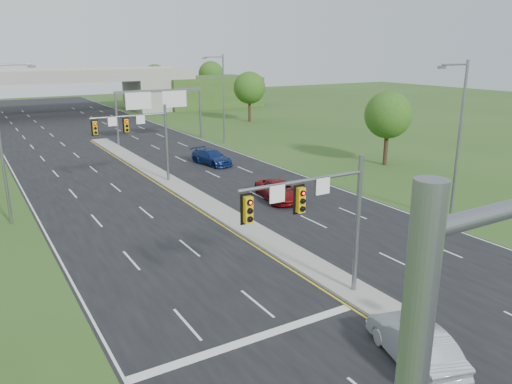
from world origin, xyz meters
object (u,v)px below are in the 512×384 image
at_px(overpass, 55,95).
at_px(car_far_a, 279,190).
at_px(sign_gantry, 159,101).
at_px(car_far_b, 212,157).
at_px(keep_right_sign, 429,304).
at_px(signal_mast_near, 322,210).
at_px(signal_mast_far, 141,133).
at_px(car_silver, 415,344).

relative_size(overpass, car_far_a, 14.64).
relative_size(sign_gantry, car_far_b, 2.20).
bearing_deg(car_far_b, keep_right_sign, -111.43).
xyz_separation_m(car_far_a, car_far_b, (0.95, 14.18, 0.00)).
height_order(signal_mast_near, signal_mast_far, same).
xyz_separation_m(keep_right_sign, car_far_a, (5.55, 19.70, -0.74)).
xyz_separation_m(signal_mast_far, car_far_b, (8.76, 4.42, -3.94)).
height_order(overpass, car_far_a, overpass).
bearing_deg(signal_mast_near, keep_right_sign, -63.06).
bearing_deg(sign_gantry, keep_right_sign, -97.70).
distance_m(signal_mast_far, keep_right_sign, 29.71).
distance_m(keep_right_sign, overpass, 84.55).
distance_m(keep_right_sign, car_far_a, 20.48).
relative_size(signal_mast_far, car_far_b, 1.33).
bearing_deg(car_far_b, sign_gantry, 78.75).
bearing_deg(car_silver, sign_gantry, -83.55).
height_order(signal_mast_near, car_far_a, signal_mast_near).
bearing_deg(signal_mast_near, sign_gantry, 78.75).
distance_m(signal_mast_near, overpass, 80.11).
bearing_deg(car_silver, signal_mast_near, -69.88).
relative_size(signal_mast_far, keep_right_sign, 3.18).
xyz_separation_m(signal_mast_near, signal_mast_far, (0.00, 25.00, 0.00)).
bearing_deg(signal_mast_far, overpass, 87.65).
relative_size(signal_mast_far, sign_gantry, 0.60).
xyz_separation_m(signal_mast_far, car_far_a, (7.81, -9.75, -3.95)).
distance_m(overpass, car_silver, 85.60).
height_order(signal_mast_far, car_silver, signal_mast_far).
xyz_separation_m(signal_mast_far, car_silver, (0.39, -30.47, -3.91)).
distance_m(car_silver, car_far_b, 35.88).
relative_size(sign_gantry, overpass, 0.14).
height_order(signal_mast_far, car_far_a, signal_mast_far).
distance_m(signal_mast_far, car_silver, 30.72).
xyz_separation_m(keep_right_sign, car_silver, (-1.88, -1.01, -0.70)).
distance_m(keep_right_sign, car_silver, 2.24).
height_order(keep_right_sign, car_far_b, keep_right_sign).
bearing_deg(car_far_b, overpass, 86.74).
bearing_deg(sign_gantry, signal_mast_near, -101.25).
height_order(sign_gantry, car_far_b, sign_gantry).
relative_size(sign_gantry, car_silver, 2.39).
bearing_deg(car_silver, keep_right_sign, -135.56).
distance_m(signal_mast_near, car_silver, 6.73).
height_order(keep_right_sign, overpass, overpass).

